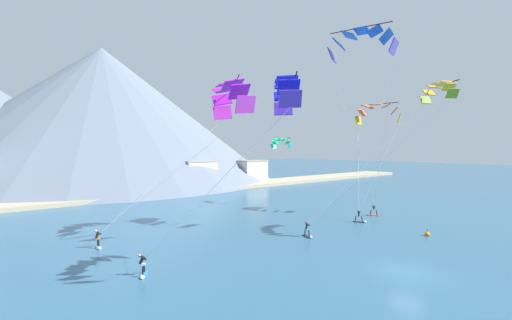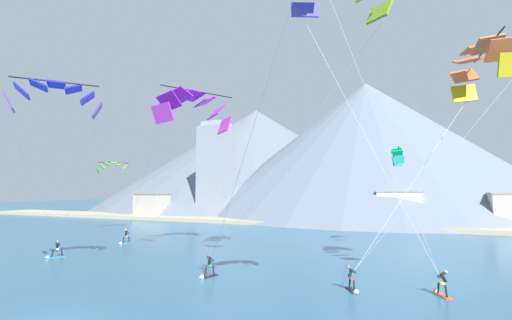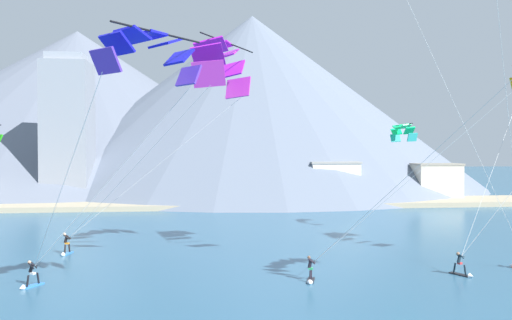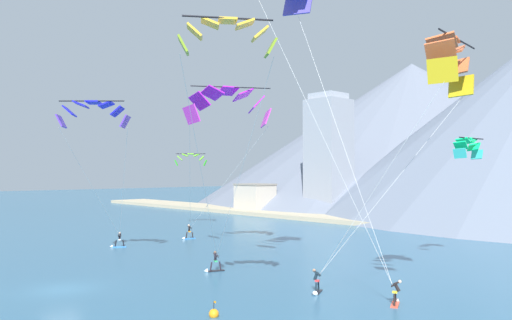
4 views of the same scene
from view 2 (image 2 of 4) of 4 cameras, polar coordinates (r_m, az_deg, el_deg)
The scene contains 17 objects.
kitesurfer_near_lead at distance 39.43m, azimuth -30.56°, elevation -13.16°, with size 1.21×1.71×1.66m.
kitesurfer_near_trail at distance 25.38m, azimuth 28.39°, elevation -18.21°, with size 1.14×1.73×1.62m.
kitesurfer_mid_center at distance 27.15m, azimuth -8.12°, elevation -17.77°, with size 0.87×1.78×1.71m.
kitesurfer_far_left at distance 24.10m, azimuth 15.84°, elevation -19.33°, with size 1.18×1.72×1.66m.
kitesurfer_far_right at distance 45.96m, azimuth -21.04°, elevation -12.17°, with size 0.69×1.78×1.80m.
parafoil_kite_near_lead at distance 29.42m, azimuth -30.37°, elevation 9.26°, with size 10.43×9.53×13.07m.
parafoil_kite_far_left at distance 27.33m, azimuth 33.27°, elevation 13.22°, with size 9.78×6.44×14.65m.
parafoil_kite_far_right at distance 35.78m, azimuth -10.26°, elevation 8.72°, with size 14.90×8.81×15.14m.
parafoil_kite_distant_high_outer at distance 58.32m, azimuth -22.66°, elevation -1.04°, with size 4.03×4.54×1.85m.
parafoil_kite_distant_low_drift at distance 40.28m, azimuth 22.46°, elevation 0.86°, with size 1.36×4.36×1.85m.
shoreline_strip at distance 67.04m, azimuth 9.75°, elevation -10.29°, with size 180.00×10.00×0.70m, color tan.
shore_building_promenade_mid at distance 67.08m, azimuth 22.84°, elevation -7.46°, with size 7.72×5.68×6.53m.
shore_building_quay_east at distance 86.58m, azimuth -16.94°, elevation -7.26°, with size 6.98×5.90×5.83m.
shore_building_quay_west at distance 70.56m, azimuth 11.80°, elevation -8.12°, with size 10.29×4.76×5.29m.
highrise_tower at distance 84.05m, azimuth -6.70°, elevation -1.72°, with size 7.00×7.00×23.27m.
mountain_peak_west_ridge at distance 108.47m, azimuth 18.11°, elevation 2.10°, with size 101.25×101.25×39.30m.
mountain_peak_central_summit at distance 133.87m, azimuth 0.03°, elevation 0.29°, with size 118.04×118.04×38.27m.
Camera 2 is at (15.80, -11.16, 6.44)m, focal length 24.00 mm.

